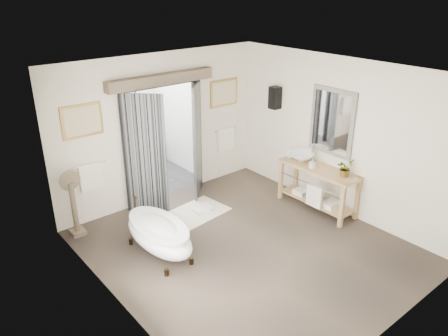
# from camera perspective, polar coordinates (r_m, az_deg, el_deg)

# --- Properties ---
(ground_plane) EXTENTS (5.00, 5.00, 0.00)m
(ground_plane) POSITION_cam_1_polar(r_m,az_deg,el_deg) (7.39, 3.02, -10.38)
(ground_plane) COLOR brown
(room_shell) EXTENTS (4.52, 5.02, 2.91)m
(room_shell) POSITION_cam_1_polar(r_m,az_deg,el_deg) (6.43, 3.89, 2.91)
(room_shell) COLOR silver
(room_shell) RESTS_ON ground_plane
(shower_room) EXTENTS (2.22, 2.01, 2.51)m
(shower_room) POSITION_cam_1_polar(r_m,az_deg,el_deg) (9.98, -12.54, 4.15)
(shower_room) COLOR #222329
(shower_room) RESTS_ON ground_plane
(back_wall_dressing) EXTENTS (3.82, 0.70, 2.52)m
(back_wall_dressing) POSITION_cam_1_polar(r_m,az_deg,el_deg) (8.38, -7.53, 5.56)
(back_wall_dressing) COLOR black
(back_wall_dressing) RESTS_ON ground_plane
(clawfoot_tub) EXTENTS (0.70, 1.57, 0.76)m
(clawfoot_tub) POSITION_cam_1_polar(r_m,az_deg,el_deg) (7.11, -8.51, -8.51)
(clawfoot_tub) COLOR black
(clawfoot_tub) RESTS_ON ground_plane
(vanity) EXTENTS (0.57, 1.60, 0.85)m
(vanity) POSITION_cam_1_polar(r_m,az_deg,el_deg) (8.51, 12.12, -2.18)
(vanity) COLOR tan
(vanity) RESTS_ON ground_plane
(pedestal_mirror) EXTENTS (0.36, 0.23, 1.22)m
(pedestal_mirror) POSITION_cam_1_polar(r_m,az_deg,el_deg) (7.89, -18.99, -4.94)
(pedestal_mirror) COLOR brown
(pedestal_mirror) RESTS_ON ground_plane
(rug) EXTENTS (1.28, 0.93, 0.01)m
(rug) POSITION_cam_1_polar(r_m,az_deg,el_deg) (8.40, -3.72, -5.85)
(rug) COLOR beige
(rug) RESTS_ON ground_plane
(slippers) EXTENTS (0.38, 0.28, 0.05)m
(slippers) POSITION_cam_1_polar(r_m,az_deg,el_deg) (8.44, -2.85, -5.39)
(slippers) COLOR silver
(slippers) RESTS_ON rug
(basin) EXTENTS (0.62, 0.62, 0.17)m
(basin) POSITION_cam_1_polar(r_m,az_deg,el_deg) (8.61, 10.10, 1.43)
(basin) COLOR white
(basin) RESTS_ON vanity
(plant) EXTENTS (0.32, 0.29, 0.33)m
(plant) POSITION_cam_1_polar(r_m,az_deg,el_deg) (8.07, 15.52, 0.01)
(plant) COLOR gray
(plant) RESTS_ON vanity
(soap_bottle_a) EXTENTS (0.11, 0.11, 0.19)m
(soap_bottle_a) POSITION_cam_1_polar(r_m,az_deg,el_deg) (8.30, 11.46, 0.57)
(soap_bottle_a) COLOR gray
(soap_bottle_a) RESTS_ON vanity
(soap_bottle_b) EXTENTS (0.15, 0.15, 0.19)m
(soap_bottle_b) POSITION_cam_1_polar(r_m,az_deg,el_deg) (8.73, 8.56, 1.93)
(soap_bottle_b) COLOR gray
(soap_bottle_b) RESTS_ON vanity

